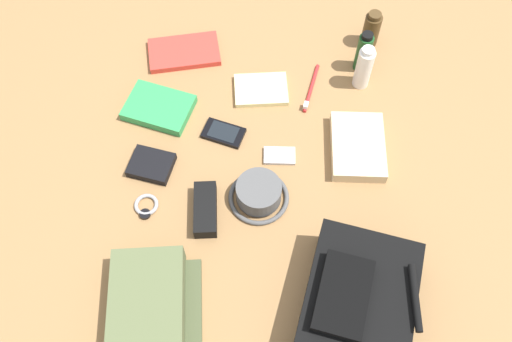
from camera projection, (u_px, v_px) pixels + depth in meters
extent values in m
cube|color=olive|center=(256.00, 181.00, 1.46)|extent=(2.64, 2.02, 0.02)
cube|color=black|center=(357.00, 305.00, 1.24)|extent=(0.37, 0.31, 0.11)
cube|color=black|center=(343.00, 296.00, 1.18)|extent=(0.20, 0.15, 0.03)
cylinder|color=black|center=(415.00, 298.00, 1.18)|extent=(0.15, 0.02, 0.02)
cube|color=#56603D|center=(147.00, 306.00, 1.25)|extent=(0.27, 0.19, 0.07)
cube|color=#454D30|center=(189.00, 310.00, 1.28)|extent=(0.25, 0.08, 0.01)
cylinder|color=#515151|center=(259.00, 192.00, 1.40)|extent=(0.12, 0.12, 0.05)
torus|color=#515151|center=(259.00, 197.00, 1.42)|extent=(0.16, 0.16, 0.01)
cylinder|color=#473319|center=(371.00, 30.00, 1.64)|extent=(0.05, 0.05, 0.10)
cylinder|color=#473319|center=(375.00, 16.00, 1.59)|extent=(0.04, 0.04, 0.01)
cylinder|color=#19471E|center=(363.00, 53.00, 1.58)|extent=(0.04, 0.04, 0.12)
cylinder|color=black|center=(368.00, 36.00, 1.52)|extent=(0.03, 0.03, 0.01)
cylinder|color=white|center=(364.00, 69.00, 1.55)|extent=(0.05, 0.05, 0.13)
cylinder|color=silver|center=(368.00, 51.00, 1.49)|extent=(0.03, 0.03, 0.01)
cube|color=red|center=(184.00, 52.00, 1.65)|extent=(0.16, 0.23, 0.02)
cube|color=white|center=(184.00, 53.00, 1.65)|extent=(0.15, 0.22, 0.01)
cube|color=#2D934C|center=(159.00, 108.00, 1.55)|extent=(0.18, 0.21, 0.03)
cube|color=white|center=(159.00, 108.00, 1.55)|extent=(0.17, 0.20, 0.02)
cube|color=black|center=(224.00, 133.00, 1.52)|extent=(0.10, 0.13, 0.01)
cube|color=black|center=(223.00, 132.00, 1.51)|extent=(0.08, 0.09, 0.00)
cube|color=#B7B7BC|center=(279.00, 156.00, 1.48)|extent=(0.05, 0.08, 0.01)
cylinder|color=silver|center=(274.00, 155.00, 1.48)|extent=(0.03, 0.03, 0.00)
torus|color=#99999E|center=(146.00, 205.00, 1.41)|extent=(0.06, 0.06, 0.01)
cylinder|color=black|center=(145.00, 214.00, 1.40)|extent=(0.03, 0.03, 0.01)
cylinder|color=red|center=(311.00, 88.00, 1.59)|extent=(0.17, 0.05, 0.01)
cube|color=white|center=(306.00, 105.00, 1.55)|extent=(0.02, 0.02, 0.01)
cube|color=black|center=(151.00, 165.00, 1.46)|extent=(0.11, 0.13, 0.02)
cube|color=beige|center=(261.00, 90.00, 1.58)|extent=(0.12, 0.16, 0.02)
cube|color=beige|center=(358.00, 147.00, 1.48)|extent=(0.20, 0.14, 0.04)
cube|color=black|center=(205.00, 210.00, 1.39)|extent=(0.14, 0.06, 0.04)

